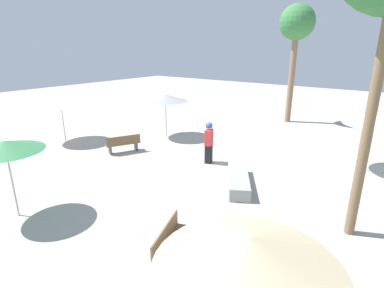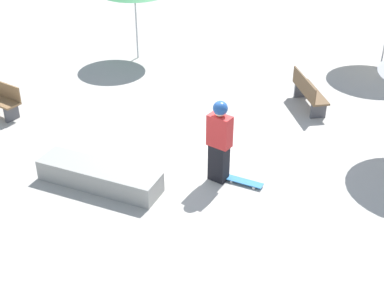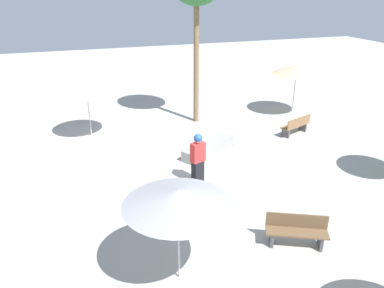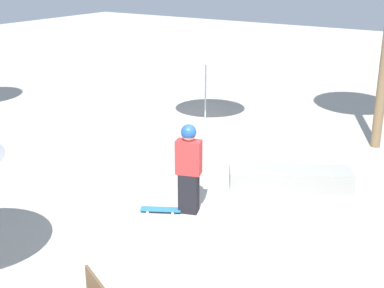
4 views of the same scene
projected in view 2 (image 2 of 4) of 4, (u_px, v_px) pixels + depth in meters
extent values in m
plane|color=#ADA8A0|center=(198.00, 157.00, 11.95)|extent=(60.00, 60.00, 0.00)
cube|color=black|center=(219.00, 163.00, 10.99)|extent=(0.37, 0.44, 0.82)
cube|color=red|center=(220.00, 131.00, 10.62)|extent=(0.41, 0.54, 0.67)
sphere|color=beige|center=(220.00, 110.00, 10.38)|extent=(0.27, 0.27, 0.27)
sphere|color=#1E478C|center=(220.00, 108.00, 10.36)|extent=(0.30, 0.30, 0.30)
cube|color=teal|center=(244.00, 181.00, 11.01)|extent=(0.55, 0.80, 0.02)
cylinder|color=silver|center=(257.00, 184.00, 11.00)|extent=(0.05, 0.06, 0.05)
cylinder|color=silver|center=(254.00, 188.00, 10.87)|extent=(0.05, 0.06, 0.05)
cylinder|color=silver|center=(234.00, 178.00, 11.19)|extent=(0.05, 0.06, 0.05)
cylinder|color=silver|center=(231.00, 182.00, 11.06)|extent=(0.05, 0.06, 0.05)
cube|color=gray|center=(100.00, 176.00, 10.90)|extent=(1.94, 2.59, 0.44)
cube|color=#47474C|center=(302.00, 90.00, 14.56)|extent=(0.39, 0.25, 0.40)
cube|color=#47474C|center=(318.00, 110.00, 13.49)|extent=(0.39, 0.25, 0.40)
cube|color=brown|center=(311.00, 92.00, 13.91)|extent=(1.10, 1.63, 0.05)
cube|color=brown|center=(304.00, 85.00, 13.77)|extent=(0.74, 1.46, 0.40)
cube|color=#47474C|center=(12.00, 113.00, 13.38)|extent=(0.40, 0.21, 0.40)
cylinder|color=#B7B7BC|center=(136.00, 24.00, 16.61)|extent=(0.05, 0.05, 2.23)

